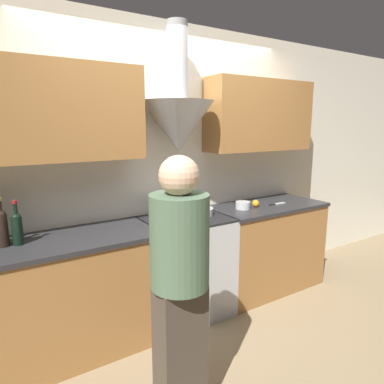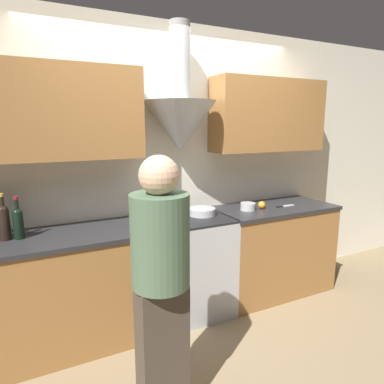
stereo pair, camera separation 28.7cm
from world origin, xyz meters
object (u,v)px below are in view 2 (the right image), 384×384
Objects in this scene: wine_bottle_5 at (18,222)px; person_foreground_left at (161,279)px; wine_bottle_4 at (4,221)px; saucepan at (248,207)px; stock_pot at (168,212)px; stove_range at (187,265)px; mixing_bowl at (202,212)px; orange_fruit at (262,205)px.

wine_bottle_5 is 0.20× the size of person_foreground_left.
wine_bottle_4 reaches higher than saucepan.
wine_bottle_5 is at bearing 179.53° from stock_pot.
wine_bottle_5 is 2.16× the size of saucepan.
wine_bottle_5 is (-1.32, 0.04, 0.57)m from stove_range.
saucepan is (0.64, -0.01, 0.48)m from stove_range.
stock_pot is at bearing 170.53° from stove_range.
stock_pot is 0.33m from mixing_bowl.
stock_pot is at bearing -0.47° from wine_bottle_5.
wine_bottle_5 is at bearing 125.29° from person_foreground_left.
person_foreground_left is (0.79, -1.01, -0.18)m from wine_bottle_4.
wine_bottle_4 is 2.22m from orange_fruit.
saucepan is at bearing -4.66° from mixing_bowl.
person_foreground_left is (-0.62, -0.95, 0.41)m from stove_range.
saucepan is at bearing 175.32° from orange_fruit.
wine_bottle_5 is 1.17× the size of stock_pot.
stock_pot is at bearing 65.01° from person_foreground_left.
mixing_bowl is (1.49, -0.01, -0.09)m from wine_bottle_5.
orange_fruit is at bearing -3.20° from stock_pot.
wine_bottle_5 is 1.97m from saucepan.
mixing_bowl is (1.58, -0.03, -0.11)m from wine_bottle_4.
saucepan is at bearing -1.89° from wine_bottle_4.
wine_bottle_4 is 1.29m from person_foreground_left.
mixing_bowl is at bearing 51.09° from person_foreground_left.
wine_bottle_5 is 1.16m from stock_pot.
wine_bottle_4 is 1.25m from stock_pot.
wine_bottle_4 is at bearing 128.13° from person_foreground_left.
mixing_bowl is at bearing -1.05° from wine_bottle_4.
person_foreground_left is at bearing -143.51° from saucepan.
orange_fruit is 1.70m from person_foreground_left.
wine_bottle_4 reaches higher than orange_fruit.
stove_range is 0.94m from orange_fruit.
orange_fruit is at bearing -4.67° from mixing_bowl.
mixing_bowl reaches higher than stove_range.
wine_bottle_4 is 4.66× the size of orange_fruit.
orange_fruit reaches higher than saucepan.
person_foreground_left is (-0.46, -0.98, -0.11)m from stock_pot.
person_foreground_left reaches higher than saucepan.
mixing_bowl is at bearing -0.38° from stock_pot.
stock_pot is 3.67× the size of orange_fruit.
wine_bottle_5 is 2.12m from orange_fruit.
wine_bottle_5 is at bearing 179.55° from mixing_bowl.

